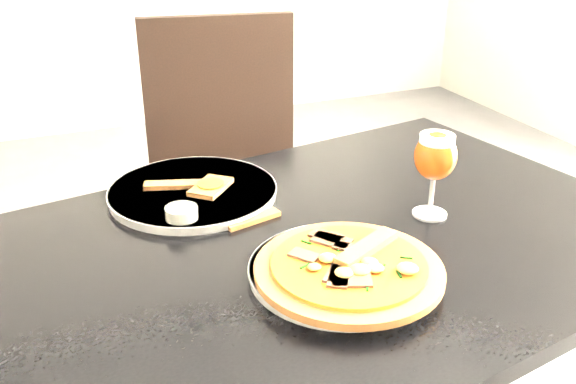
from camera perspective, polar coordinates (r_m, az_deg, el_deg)
name	(u,v)px	position (r m, az deg, el deg)	size (l,w,h in m)	color
dining_table	(325,281)	(1.17, 3.32, -7.93)	(1.31, 0.98, 0.75)	black
chair_far	(228,181)	(1.85, -5.33, 0.96)	(0.53, 0.53, 0.99)	black
plate_main	(342,271)	(1.02, 4.79, -7.01)	(0.29, 0.29, 0.02)	silver
pizza	(349,267)	(1.00, 5.46, -6.67)	(0.29, 0.29, 0.03)	brown
plate_second	(193,192)	(1.29, -8.44, 0.00)	(0.33, 0.33, 0.02)	silver
crust_scraps	(198,186)	(1.28, -7.99, 0.55)	(0.18, 0.12, 0.01)	brown
loose_crust	(253,219)	(1.18, -3.14, -2.43)	(0.11, 0.02, 0.01)	brown
sauce_cup	(182,216)	(1.17, -9.43, -2.14)	(0.06, 0.06, 0.04)	#B6B5A3
beer_glass	(436,157)	(1.18, 12.98, 3.07)	(0.08, 0.08, 0.16)	silver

